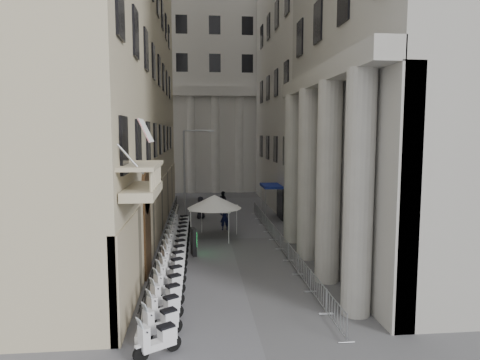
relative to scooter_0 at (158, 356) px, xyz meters
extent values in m
cube|color=beige|center=(3.57, 44.64, 15.00)|extent=(22.00, 10.00, 30.00)
cylinder|color=silver|center=(0.85, 15.30, 1.05)|extent=(0.06, 0.06, 2.11)
cylinder|color=silver|center=(3.53, 15.30, 1.05)|extent=(0.06, 0.06, 2.11)
cylinder|color=silver|center=(0.85, 17.98, 1.05)|extent=(0.06, 0.06, 2.11)
cylinder|color=silver|center=(3.53, 17.98, 1.05)|extent=(0.06, 0.06, 2.11)
cube|color=white|center=(2.19, 16.64, 2.16)|extent=(2.87, 2.87, 0.11)
cone|color=white|center=(2.19, 16.64, 2.63)|extent=(3.83, 3.83, 0.96)
cylinder|color=#96999E|center=(0.28, 20.89, 3.84)|extent=(0.16, 0.16, 7.67)
cylinder|color=#96999E|center=(1.42, 20.69, 7.67)|extent=(2.29, 0.52, 0.12)
cube|color=#96999E|center=(2.46, 20.51, 7.62)|extent=(0.51, 0.29, 0.14)
cube|color=black|center=(1.07, 11.94, 0.84)|extent=(0.40, 0.83, 1.68)
cube|color=#19E54C|center=(1.20, 11.96, 1.03)|extent=(0.16, 0.60, 0.93)
imported|color=black|center=(3.39, 18.59, 0.98)|extent=(0.76, 0.54, 1.96)
imported|color=black|center=(3.78, 27.66, 0.90)|extent=(1.10, 1.06, 1.79)
imported|color=black|center=(1.57, 23.31, 0.97)|extent=(1.10, 0.91, 1.94)
camera|label=1|loc=(1.40, -13.84, 7.46)|focal=32.00mm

